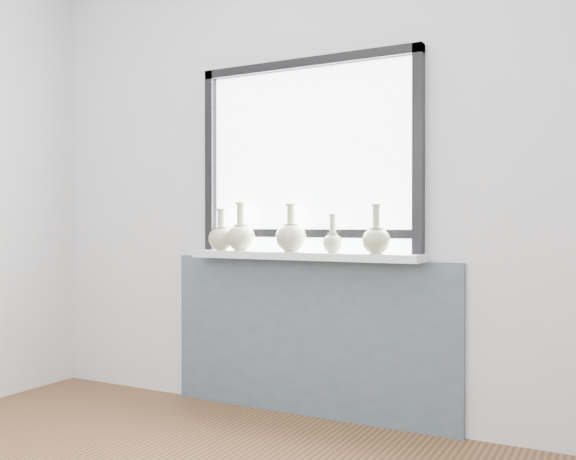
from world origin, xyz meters
The scene contains 9 objects.
back_wall centered at (0.00, 1.81, 1.30)m, with size 3.60×0.02×2.60m, color silver.
apron_panel centered at (0.00, 1.78, 0.43)m, with size 1.70×0.03×0.86m, color #4E5F67.
windowsill centered at (0.00, 1.71, 0.88)m, with size 1.32×0.18×0.04m, color white.
window centered at (0.00, 1.77, 1.44)m, with size 1.30×0.06×1.05m.
vase_a centered at (-0.51, 1.69, 0.98)m, with size 0.15×0.15×0.24m.
vase_b centered at (-0.38, 1.70, 0.99)m, with size 0.16×0.16×0.27m.
vase_c centered at (-0.06, 1.70, 0.99)m, with size 0.17×0.17×0.26m.
vase_d centered at (0.18, 1.70, 0.96)m, with size 0.11×0.11×0.20m.
vase_e centered at (0.43, 1.68, 0.98)m, with size 0.14×0.14×0.25m.
Camera 1 is at (1.55, -1.37, 1.05)m, focal length 40.00 mm.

